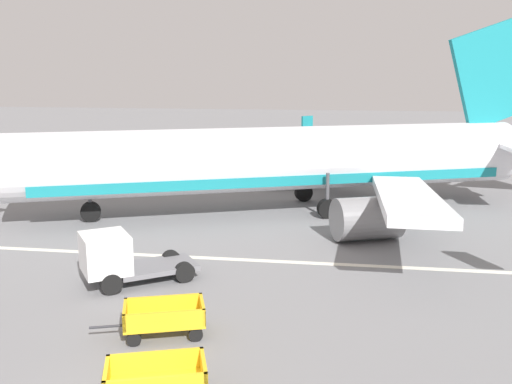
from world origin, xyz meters
TOP-DOWN VIEW (x-y plane):
  - apron_stripe at (0.00, 12.71)m, footprint 120.00×0.36m
  - airplane at (2.13, 22.16)m, footprint 36.21×29.52m
  - baggage_cart_third_in_row at (0.58, 1.39)m, footprint 3.60×2.11m
  - baggage_cart_fourth_in_row at (-0.35, 5.05)m, footprint 3.60×2.12m
  - service_truck_beside_carts at (-3.43, 9.06)m, footprint 4.68×4.05m

SIDE VIEW (x-z plane):
  - apron_stripe at x=0.00m, z-range 0.00..0.01m
  - baggage_cart_third_in_row at x=0.58m, z-range 0.07..1.14m
  - baggage_cart_fourth_in_row at x=-0.35m, z-range 0.07..1.14m
  - service_truck_beside_carts at x=-3.43m, z-range 0.05..2.15m
  - airplane at x=2.13m, z-range -2.62..8.72m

